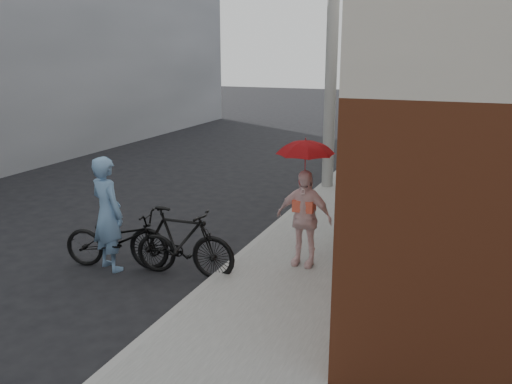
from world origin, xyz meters
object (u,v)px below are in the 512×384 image
Objects in this scene: bike_left at (120,239)px; bike_right at (180,242)px; officer at (108,214)px; kimono_woman at (304,218)px; utility_pole at (332,45)px; planter at (356,233)px.

bike_left is 1.02m from bike_right.
kimono_woman is (2.89, 1.04, -0.04)m from officer.
bike_left is (-1.81, -6.04, -3.01)m from utility_pole.
bike_left is 1.03× the size of bike_right.
officer reaches higher than bike_right.
bike_left is 4.10m from planter.
officer reaches higher than planter.
officer is at bearing -157.24° from kimono_woman.
bike_left is at bearing -142.92° from planter.
bike_right is at bearing -147.79° from officer.
utility_pole is 6.65m from bike_right.
planter is (0.53, 1.49, -0.66)m from kimono_woman.
bike_right is 3.26m from planter.
bike_left is at bearing -133.81° from officer.
utility_pole is at bearing 103.27° from kimono_woman.
utility_pole reaches higher than planter.
kimono_woman is at bearing -109.57° from planter.
bike_left is at bearing -157.48° from kimono_woman.
bike_left is 2.93m from kimono_woman.
officer is at bearing 103.24° from bike_left.
bike_right is at bearing -134.05° from planter.
officer is 1.01× the size of bike_right.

